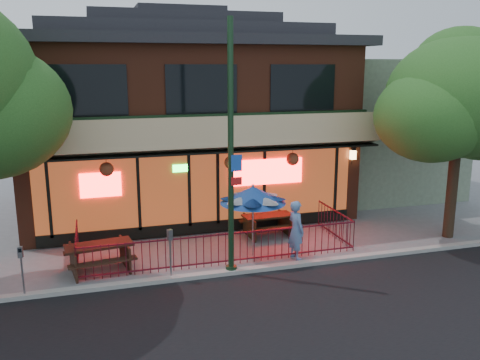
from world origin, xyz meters
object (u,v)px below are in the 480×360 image
object	(u,v)px
pedestrian	(296,230)
parking_meter_far	(21,264)
patio_umbrella	(253,195)
parking_meter_near	(170,246)
picnic_table_left	(99,253)
street_light	(231,164)
street_tree_right	(461,91)
picnic_table_right	(268,222)

from	to	relation	value
pedestrian	parking_meter_far	size ratio (longest dim) A/B	1.32
patio_umbrella	parking_meter_near	bearing A→B (deg)	-157.91
pedestrian	parking_meter_near	xyz separation A→B (m)	(-3.89, -0.50, 0.07)
picnic_table_left	parking_meter_far	size ratio (longest dim) A/B	1.49
street_light	street_tree_right	xyz separation A→B (m)	(8.04, 0.99, 1.81)
parking_meter_near	parking_meter_far	distance (m)	3.75
picnic_table_right	parking_meter_far	size ratio (longest dim) A/B	1.28
street_light	parking_meter_far	world-z (taller)	street_light
parking_meter_far	patio_umbrella	bearing A→B (deg)	10.36
parking_meter_far	pedestrian	bearing A→B (deg)	4.35
picnic_table_right	parking_meter_far	bearing A→B (deg)	-159.11
picnic_table_left	parking_meter_far	bearing A→B (deg)	-145.52
picnic_table_right	parking_meter_near	xyz separation A→B (m)	(-3.80, -2.80, 0.50)
pedestrian	patio_umbrella	bearing A→B (deg)	51.13
pedestrian	parking_meter_near	size ratio (longest dim) A/B	1.26
pedestrian	parking_meter_near	world-z (taller)	pedestrian
parking_meter_near	street_tree_right	bearing A→B (deg)	5.77
street_light	street_tree_right	bearing A→B (deg)	7.01
street_tree_right	picnic_table_right	world-z (taller)	street_tree_right
street_light	pedestrian	size ratio (longest dim) A/B	3.84
picnic_table_right	parking_meter_near	world-z (taller)	parking_meter_near
picnic_table_left	picnic_table_right	bearing A→B (deg)	15.64
picnic_table_left	picnic_table_right	world-z (taller)	picnic_table_left
picnic_table_right	patio_umbrella	xyz separation A→B (m)	(-1.09, -1.70, 1.47)
patio_umbrella	parking_meter_near	xyz separation A→B (m)	(-2.71, -1.10, -0.97)
street_light	parking_meter_near	world-z (taller)	street_light
pedestrian	street_light	bearing A→B (deg)	91.15
street_tree_right	picnic_table_right	size ratio (longest dim) A/B	4.00
street_light	pedestrian	distance (m)	3.16
street_light	street_tree_right	size ratio (longest dim) A/B	1.00
picnic_table_right	parking_meter_far	xyz separation A→B (m)	(-7.55, -2.88, 0.45)
picnic_table_right	parking_meter_near	distance (m)	4.75
parking_meter_near	parking_meter_far	world-z (taller)	parking_meter_near
picnic_table_left	pedestrian	world-z (taller)	pedestrian
patio_umbrella	parking_meter_far	bearing A→B (deg)	-169.64
street_tree_right	picnic_table_left	distance (m)	12.44
picnic_table_left	picnic_table_right	xyz separation A→B (m)	(5.66, 1.58, -0.04)
street_light	pedestrian	world-z (taller)	street_light
patio_umbrella	parking_meter_far	size ratio (longest dim) A/B	1.66
street_tree_right	parking_meter_near	bearing A→B (deg)	-174.23
picnic_table_left	patio_umbrella	size ratio (longest dim) A/B	0.90
parking_meter_far	picnic_table_left	bearing A→B (deg)	34.48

